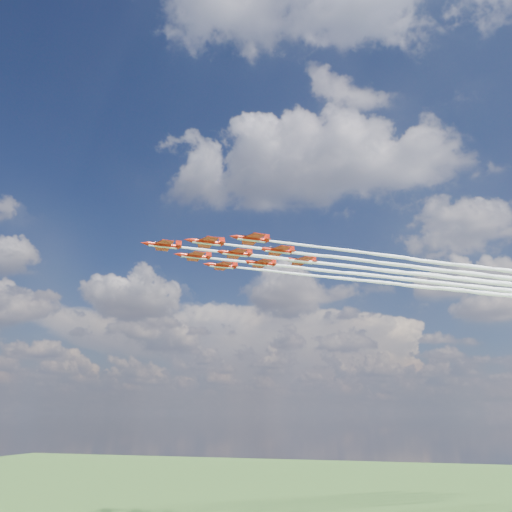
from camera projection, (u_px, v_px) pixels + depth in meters
The scene contains 9 objects.
jet_lead at pixel (351, 267), 165.08m from camera, with size 107.31×81.16×2.95m.
jet_row2_port at pixel (392, 264), 162.43m from camera, with size 107.31×81.16×2.95m.
jet_row2_starb at pixel (368, 275), 175.12m from camera, with size 107.31×81.16×2.95m.
jet_row3_port at pixel (434, 262), 159.79m from camera, with size 107.31×81.16×2.95m.
jet_row3_centre at pixel (407, 273), 172.48m from camera, with size 107.31×81.16×2.95m.
jet_row3_starb at pixel (383, 282), 185.17m from camera, with size 107.31×81.16×2.95m.
jet_row4_port at pixel (447, 271), 169.83m from camera, with size 107.31×81.16×2.95m.
jet_row4_starb at pixel (420, 281), 182.52m from camera, with size 107.31×81.16×2.95m.
jet_tail at pixel (458, 279), 179.88m from camera, with size 107.31×81.16×2.95m.
Camera 1 is at (47.49, -131.54, 36.02)m, focal length 35.00 mm.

